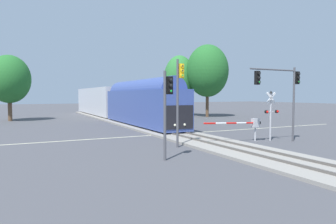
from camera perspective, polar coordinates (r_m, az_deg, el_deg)
ground_plane at (r=28.55m, az=0.78°, el=-4.18°), size 220.00×220.00×0.00m
road_centre_stripe at (r=28.55m, az=0.78°, el=-4.17°), size 44.00×0.20×0.01m
railway_track at (r=28.54m, az=0.78°, el=-3.99°), size 4.40×80.00×0.32m
commuter_train at (r=45.07m, az=-9.72°, el=2.05°), size 3.04×42.09×5.16m
crossing_gate_near at (r=24.81m, az=15.19°, el=-2.15°), size 5.44×0.40×1.80m
crossing_signal_mast at (r=25.53m, az=18.85°, el=0.31°), size 1.36×0.44×4.02m
traffic_signal_near_left at (r=16.86m, az=-0.13°, el=2.17°), size 0.53×0.38×5.01m
traffic_signal_far_side at (r=39.04m, az=1.73°, el=3.58°), size 0.53×0.38×5.87m
traffic_signal_median at (r=21.15m, az=2.14°, el=4.39°), size 0.53×0.38×6.16m
traffic_signal_near_right at (r=24.87m, az=20.80°, el=4.71°), size 4.93×0.38×5.83m
pine_left_background at (r=48.11m, az=-27.78°, el=5.50°), size 5.76×5.76×9.30m
maple_right_background at (r=51.42m, az=7.45°, el=7.69°), size 7.00×7.00×12.09m
oak_far_right at (r=53.17m, az=2.17°, el=6.11°), size 5.52×5.52×10.59m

